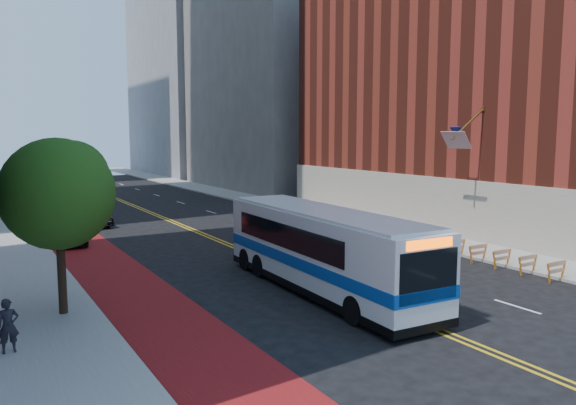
# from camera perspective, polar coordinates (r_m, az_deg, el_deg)

# --- Properties ---
(ground) EXTENTS (160.00, 160.00, 0.00)m
(ground) POSITION_cam_1_polar(r_m,az_deg,el_deg) (22.88, 10.68, -10.89)
(ground) COLOR black
(ground) RESTS_ON ground
(sidewalk_left) EXTENTS (4.00, 140.00, 0.15)m
(sidewalk_left) POSITION_cam_1_polar(r_m,az_deg,el_deg) (46.91, -27.12, -2.23)
(sidewalk_left) COLOR gray
(sidewalk_left) RESTS_ON ground
(sidewalk_right) EXTENTS (4.00, 140.00, 0.15)m
(sidewalk_right) POSITION_cam_1_polar(r_m,az_deg,el_deg) (53.79, -0.72, -0.36)
(sidewalk_right) COLOR gray
(sidewalk_right) RESTS_ON ground
(bus_lane_paint) EXTENTS (3.60, 140.00, 0.01)m
(bus_lane_paint) POSITION_cam_1_polar(r_m,az_deg,el_deg) (47.29, -22.40, -2.01)
(bus_lane_paint) COLOR #600D12
(bus_lane_paint) RESTS_ON ground
(center_line_inner) EXTENTS (0.14, 140.00, 0.01)m
(center_line_inner) POSITION_cam_1_polar(r_m,az_deg,el_deg) (48.98, -13.20, -1.36)
(center_line_inner) COLOR gold
(center_line_inner) RESTS_ON ground
(center_line_outer) EXTENTS (0.14, 140.00, 0.01)m
(center_line_outer) POSITION_cam_1_polar(r_m,az_deg,el_deg) (49.08, -12.79, -1.33)
(center_line_outer) COLOR gold
(center_line_outer) RESTS_ON ground
(lane_dashes) EXTENTS (0.14, 98.20, 0.01)m
(lane_dashes) POSITION_cam_1_polar(r_m,az_deg,el_deg) (58.06, -10.85, -0.01)
(lane_dashes) COLOR silver
(lane_dashes) RESTS_ON ground
(brick_building) EXTENTS (18.73, 36.00, 22.00)m
(brick_building) POSITION_cam_1_polar(r_m,az_deg,el_deg) (46.26, 22.03, 11.45)
(brick_building) COLOR maroon
(brick_building) RESTS_ON ground
(midrise_right_near) EXTENTS (18.00, 26.00, 40.00)m
(midrise_right_near) POSITION_cam_1_polar(r_m,az_deg,el_deg) (75.56, -0.24, 16.94)
(midrise_right_near) COLOR slate
(midrise_right_near) RESTS_ON ground
(midrise_right_far) EXTENTS (20.00, 28.00, 55.00)m
(midrise_right_far) POSITION_cam_1_polar(r_m,az_deg,el_deg) (103.91, -8.52, 18.34)
(midrise_right_far) COLOR gray
(midrise_right_far) RESTS_ON ground
(construction_barriers) EXTENTS (1.42, 10.91, 1.00)m
(construction_barriers) POSITION_cam_1_polar(r_m,az_deg,el_deg) (31.74, 19.79, -4.87)
(construction_barriers) COLOR orange
(construction_barriers) RESTS_ON ground
(street_tree) EXTENTS (4.20, 4.20, 6.70)m
(street_tree) POSITION_cam_1_polar(r_m,az_deg,el_deg) (22.70, -22.24, 1.24)
(street_tree) COLOR black
(street_tree) RESTS_ON sidewalk_left
(transit_bus) EXTENTS (3.34, 13.44, 3.67)m
(transit_bus) POSITION_cam_1_polar(r_m,az_deg,el_deg) (24.95, 3.42, -4.72)
(transit_bus) COLOR silver
(transit_bus) RESTS_ON ground
(car_a) EXTENTS (1.75, 4.16, 1.41)m
(car_a) POSITION_cam_1_polar(r_m,az_deg,el_deg) (38.12, -21.23, -2.95)
(car_a) COLOR black
(car_a) RESTS_ON ground
(car_b) EXTENTS (2.27, 4.69, 1.48)m
(car_b) POSITION_cam_1_polar(r_m,az_deg,el_deg) (45.06, -19.24, -1.34)
(car_b) COLOR black
(car_b) RESTS_ON ground
(car_c) EXTENTS (2.93, 5.64, 1.56)m
(car_c) POSITION_cam_1_polar(r_m,az_deg,el_deg) (53.02, -22.73, -0.25)
(car_c) COLOR black
(car_c) RESTS_ON ground
(pedestrian) EXTENTS (0.64, 0.44, 1.72)m
(pedestrian) POSITION_cam_1_polar(r_m,az_deg,el_deg) (19.98, -26.55, -11.15)
(pedestrian) COLOR black
(pedestrian) RESTS_ON sidewalk_left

